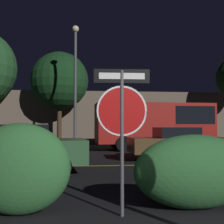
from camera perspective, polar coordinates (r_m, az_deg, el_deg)
road_center_stripe at (r=11.05m, az=-2.48°, el=-9.78°), size 43.34×0.12×0.01m
stop_sign at (r=4.90m, az=1.82°, el=0.13°), size 0.89×0.07×2.30m
hedge_bush_2 at (r=5.21m, az=-16.57°, el=-9.90°), size 1.61×0.83×1.45m
hedge_bush_3 at (r=5.55m, az=14.91°, el=-10.47°), size 2.11×0.97×1.25m
passing_car_2 at (r=9.59m, az=-17.09°, el=-6.43°), size 4.30×2.32×1.43m
passing_car_3 at (r=13.16m, az=12.06°, el=-5.58°), size 4.14×1.94×1.33m
delivery_truck at (r=18.44m, az=8.32°, el=-1.92°), size 6.84×2.74×2.69m
street_lamp at (r=17.74m, az=-6.73°, el=6.65°), size 0.38×0.38×7.06m
tree_2 at (r=22.10m, az=-9.56°, el=5.63°), size 4.00×4.00×6.53m
building_backdrop at (r=25.63m, az=-9.81°, el=-1.14°), size 37.03×4.75×3.99m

